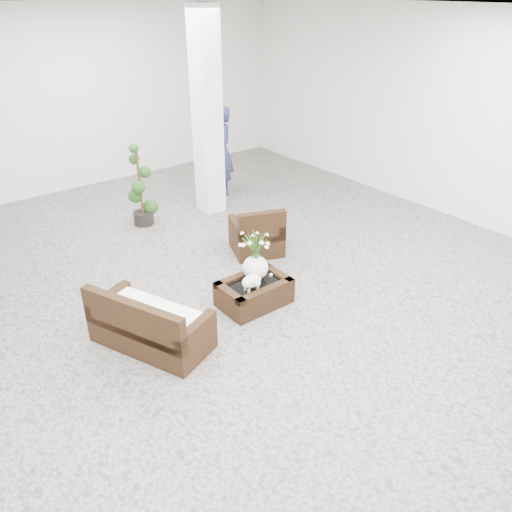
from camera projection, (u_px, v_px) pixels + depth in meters
ground at (252, 293)px, 6.97m from camera, size 11.00×11.00×0.00m
column at (207, 115)px, 8.74m from camera, size 0.40×0.40×3.50m
coffee_table at (254, 294)px, 6.67m from camera, size 0.90×0.60×0.31m
sheep_figurine at (251, 283)px, 6.41m from camera, size 0.28×0.23×0.21m
planter_narcissus at (255, 251)px, 6.53m from camera, size 0.44×0.44×0.80m
tealight at (271, 275)px, 6.77m from camera, size 0.04×0.04×0.03m
armchair at (256, 229)px, 7.89m from camera, size 0.94×0.92×0.78m
loveseat at (150, 317)px, 5.83m from camera, size 1.15×1.54×0.74m
topiary at (140, 186)px, 8.64m from camera, size 0.38×0.38×1.43m
shopper at (222, 151)px, 9.91m from camera, size 0.59×0.72×1.72m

